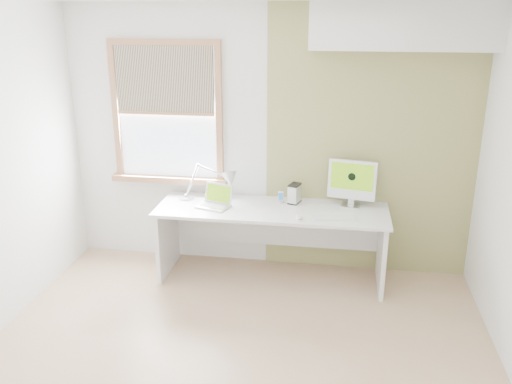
% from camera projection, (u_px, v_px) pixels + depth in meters
% --- Properties ---
extents(room, '(4.04, 3.54, 2.64)m').
position_uv_depth(room, '(232.00, 199.00, 3.69)').
color(room, tan).
rests_on(room, ground).
extents(accent_wall, '(2.00, 0.02, 2.60)m').
position_uv_depth(accent_wall, '(371.00, 145.00, 5.17)').
color(accent_wall, '#8C8C54').
rests_on(accent_wall, room).
extents(soffit, '(1.60, 0.40, 0.42)m').
position_uv_depth(soffit, '(404.00, 25.00, 4.63)').
color(soffit, white).
rests_on(soffit, room).
extents(window, '(1.20, 0.14, 1.42)m').
position_uv_depth(window, '(167.00, 114.00, 5.36)').
color(window, '#A26B46').
rests_on(window, room).
extents(desk, '(2.20, 0.70, 0.73)m').
position_uv_depth(desk, '(272.00, 225.00, 5.27)').
color(desk, white).
rests_on(desk, room).
extents(desk_lamp, '(0.65, 0.26, 0.36)m').
position_uv_depth(desk_lamp, '(221.00, 181.00, 5.32)').
color(desk_lamp, silver).
rests_on(desk_lamp, desk).
extents(laptop, '(0.35, 0.32, 0.21)m').
position_uv_depth(laptop, '(216.00, 201.00, 5.20)').
color(laptop, silver).
rests_on(laptop, desk).
extents(phone_dock, '(0.07, 0.07, 0.12)m').
position_uv_depth(phone_dock, '(281.00, 200.00, 5.29)').
color(phone_dock, silver).
rests_on(phone_dock, desk).
extents(external_drive, '(0.13, 0.17, 0.19)m').
position_uv_depth(external_drive, '(295.00, 194.00, 5.27)').
color(external_drive, silver).
rests_on(external_drive, desk).
extents(imac, '(0.46, 0.19, 0.45)m').
position_uv_depth(imac, '(352.00, 181.00, 5.14)').
color(imac, silver).
rests_on(imac, desk).
extents(keyboard, '(0.40, 0.16, 0.02)m').
position_uv_depth(keyboard, '(334.00, 218.00, 4.89)').
color(keyboard, white).
rests_on(keyboard, desk).
extents(mouse, '(0.08, 0.11, 0.03)m').
position_uv_depth(mouse, '(299.00, 217.00, 4.90)').
color(mouse, white).
rests_on(mouse, desk).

